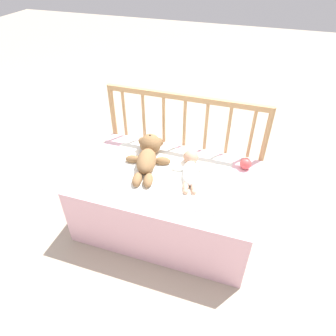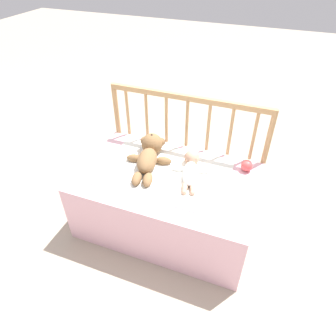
# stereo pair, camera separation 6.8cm
# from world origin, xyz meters

# --- Properties ---
(ground_plane) EXTENTS (12.00, 12.00, 0.00)m
(ground_plane) POSITION_xyz_m (0.00, 0.00, 0.00)
(ground_plane) COLOR tan
(crib_mattress) EXTENTS (1.14, 0.71, 0.43)m
(crib_mattress) POSITION_xyz_m (0.00, 0.00, 0.22)
(crib_mattress) COLOR #EDB7C6
(crib_mattress) RESTS_ON ground_plane
(crib_rail) EXTENTS (1.14, 0.04, 0.82)m
(crib_rail) POSITION_xyz_m (0.00, 0.38, 0.57)
(crib_rail) COLOR tan
(crib_rail) RESTS_ON ground_plane
(blanket) EXTENTS (0.81, 0.56, 0.01)m
(blanket) POSITION_xyz_m (-0.03, 0.04, 0.44)
(blanket) COLOR white
(blanket) RESTS_ON crib_mattress
(teddy_bear) EXTENTS (0.31, 0.46, 0.15)m
(teddy_bear) POSITION_xyz_m (-0.17, 0.10, 0.49)
(teddy_bear) COLOR olive
(teddy_bear) RESTS_ON crib_mattress
(baby) EXTENTS (0.25, 0.37, 0.10)m
(baby) POSITION_xyz_m (0.13, 0.08, 0.47)
(baby) COLOR white
(baby) RESTS_ON crib_mattress
(toy_ball) EXTENTS (0.08, 0.08, 0.08)m
(toy_ball) POSITION_xyz_m (0.46, 0.24, 0.47)
(toy_ball) COLOR #DB4C4C
(toy_ball) RESTS_ON crib_mattress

